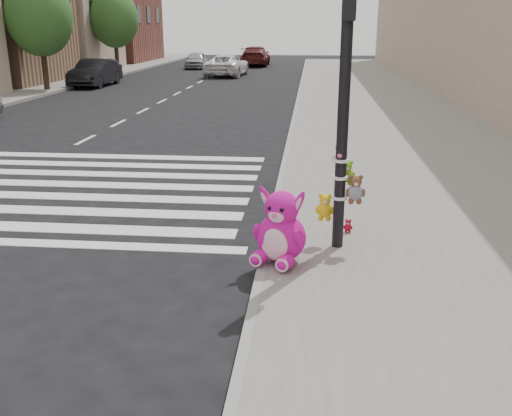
% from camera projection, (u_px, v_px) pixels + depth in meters
% --- Properties ---
extents(ground, '(120.00, 120.00, 0.00)m').
position_uv_depth(ground, '(130.00, 302.00, 7.04)').
color(ground, black).
rests_on(ground, ground).
extents(sidewalk_near, '(7.00, 80.00, 0.14)m').
position_uv_depth(sidewalk_near, '(412.00, 144.00, 16.03)').
color(sidewalk_near, slate).
rests_on(sidewalk_near, ground).
extents(curb_edge, '(0.12, 80.00, 0.15)m').
position_uv_depth(curb_edge, '(289.00, 142.00, 16.34)').
color(curb_edge, gray).
rests_on(curb_edge, ground).
extents(crosswalk, '(11.00, 6.00, 0.01)m').
position_uv_depth(crosswalk, '(1.00, 182.00, 12.37)').
color(crosswalk, silver).
rests_on(crosswalk, ground).
extents(bld_far_e, '(6.00, 10.00, 9.00)m').
position_uv_depth(bld_far_e, '(115.00, 10.00, 50.65)').
color(bld_far_e, brown).
rests_on(bld_far_e, ground).
extents(signal_pole, '(0.71, 0.49, 4.00)m').
position_uv_depth(signal_pole, '(343.00, 138.00, 7.98)').
color(signal_pole, black).
rests_on(signal_pole, sidewalk_near).
extents(tree_far_b, '(3.20, 3.20, 5.44)m').
position_uv_depth(tree_far_b, '(39.00, 16.00, 27.78)').
color(tree_far_b, '#382619').
rests_on(tree_far_b, sidewalk_far).
extents(tree_far_c, '(3.20, 3.20, 5.44)m').
position_uv_depth(tree_far_c, '(114.00, 19.00, 38.20)').
color(tree_far_c, '#382619').
rests_on(tree_far_c, sidewalk_far).
extents(pink_bunny, '(0.87, 0.94, 1.07)m').
position_uv_depth(pink_bunny, '(280.00, 232.00, 7.77)').
color(pink_bunny, '#D51199').
rests_on(pink_bunny, sidewalk_near).
extents(red_teddy, '(0.16, 0.12, 0.22)m').
position_uv_depth(red_teddy, '(348.00, 226.00, 8.98)').
color(red_teddy, '#B01127').
rests_on(red_teddy, sidewalk_near).
extents(car_dark_far, '(1.67, 4.50, 1.47)m').
position_uv_depth(car_dark_far, '(95.00, 73.00, 31.50)').
color(car_dark_far, black).
rests_on(car_dark_far, ground).
extents(car_white_near, '(2.59, 5.08, 1.37)m').
position_uv_depth(car_white_near, '(227.00, 65.00, 37.77)').
color(car_white_near, white).
rests_on(car_white_near, ground).
extents(car_maroon_near, '(2.28, 5.44, 1.57)m').
position_uv_depth(car_maroon_near, '(255.00, 56.00, 46.99)').
color(car_maroon_near, '#4E1616').
rests_on(car_maroon_near, ground).
extents(car_silver_deep, '(1.75, 3.80, 1.26)m').
position_uv_depth(car_silver_deep, '(196.00, 60.00, 44.30)').
color(car_silver_deep, '#ACABB0').
rests_on(car_silver_deep, ground).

